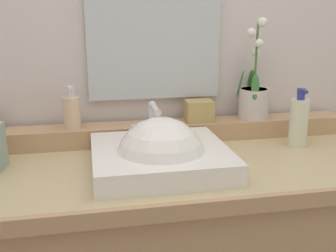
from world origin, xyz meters
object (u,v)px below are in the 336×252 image
object	(u,v)px
sink_basin	(161,161)
soap_dispenser	(72,112)
trinket_box	(199,111)
lotion_bottle	(299,122)
potted_plant	(254,97)

from	to	relation	value
sink_basin	soap_dispenser	xyz separation A→B (m)	(-0.26, 0.26, 0.10)
sink_basin	trinket_box	size ratio (longest dim) A/B	4.12
lotion_bottle	soap_dispenser	bearing A→B (deg)	170.05
sink_basin	soap_dispenser	bearing A→B (deg)	135.51
potted_plant	soap_dispenser	size ratio (longest dim) A/B	2.49
trinket_box	lotion_bottle	bearing A→B (deg)	-23.14
sink_basin	trinket_box	distance (m)	0.34
soap_dispenser	lotion_bottle	size ratio (longest dim) A/B	0.73
potted_plant	lotion_bottle	bearing A→B (deg)	-56.38
potted_plant	soap_dispenser	bearing A→B (deg)	-178.18
lotion_bottle	potted_plant	bearing A→B (deg)	123.62
potted_plant	trinket_box	size ratio (longest dim) A/B	3.79
sink_basin	potted_plant	xyz separation A→B (m)	(0.41, 0.28, 0.12)
potted_plant	soap_dispenser	distance (m)	0.67
soap_dispenser	trinket_box	distance (m)	0.45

